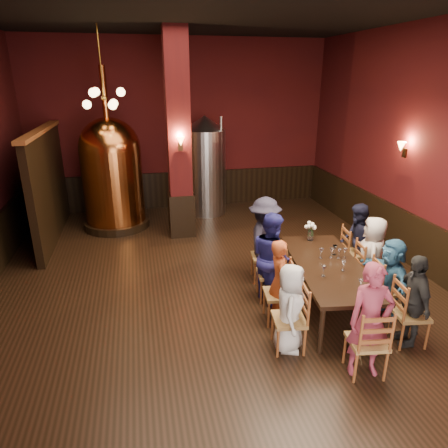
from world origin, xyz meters
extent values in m
plane|color=black|center=(0.00, 0.00, 0.00)|extent=(10.00, 10.00, 0.00)
plane|color=black|center=(0.00, 0.00, 4.50)|extent=(10.00, 10.00, 0.00)
cube|color=#440E0E|center=(0.00, 5.00, 2.25)|extent=(8.00, 0.02, 4.50)
cube|color=#440E0E|center=(4.00, 0.00, 2.25)|extent=(0.02, 10.00, 4.50)
cube|color=black|center=(3.96, 0.00, 0.50)|extent=(0.08, 9.90, 1.00)
cube|color=black|center=(0.00, 4.96, 0.50)|extent=(7.90, 0.08, 1.00)
cube|color=#440E0E|center=(-0.30, 2.80, 2.25)|extent=(0.58, 0.58, 4.50)
cube|color=black|center=(-3.20, 3.20, 1.20)|extent=(0.22, 3.50, 2.40)
cube|color=black|center=(1.60, -0.88, 0.72)|extent=(1.32, 2.51, 0.06)
cylinder|color=black|center=(1.01, -1.95, 0.34)|extent=(0.07, 0.07, 0.69)
cylinder|color=black|center=(1.88, -2.07, 0.34)|extent=(0.07, 0.07, 0.69)
cylinder|color=black|center=(1.32, 0.31, 0.34)|extent=(0.07, 0.07, 0.69)
cylinder|color=black|center=(2.19, 0.19, 0.34)|extent=(0.07, 0.07, 0.69)
imported|color=silver|center=(0.62, -1.76, 0.63)|extent=(0.61, 0.72, 1.26)
imported|color=#9D3E1A|center=(0.71, -1.09, 0.66)|extent=(0.39, 0.53, 1.33)
imported|color=navy|center=(0.80, -0.44, 0.76)|extent=(0.52, 0.80, 1.52)
imported|color=black|center=(0.89, 0.23, 0.78)|extent=(0.96, 1.16, 1.57)
imported|color=black|center=(2.31, -1.99, 0.67)|extent=(0.47, 0.83, 1.34)
imported|color=#2D6189|center=(2.40, -1.32, 0.64)|extent=(0.39, 1.20, 1.29)
imported|color=#C0B3A9|center=(2.49, -0.67, 0.70)|extent=(0.70, 0.81, 1.40)
imported|color=black|center=(2.58, 0.00, 0.70)|extent=(0.58, 0.76, 1.40)
imported|color=#8C2E43|center=(1.39, -2.42, 0.75)|extent=(0.60, 0.44, 1.51)
cylinder|color=black|center=(-1.83, 3.66, 0.09)|extent=(1.59, 1.59, 0.18)
cylinder|color=#B35D29|center=(-1.83, 3.66, 1.06)|extent=(1.86, 1.86, 1.77)
sphere|color=#B35D29|center=(-1.83, 3.66, 1.95)|extent=(1.42, 1.42, 1.42)
cylinder|color=#B35D29|center=(-1.83, 3.66, 3.19)|extent=(0.14, 0.14, 1.15)
cylinder|color=#B2B2B7|center=(0.53, 4.26, 1.12)|extent=(1.31, 1.31, 2.24)
cone|color=#B2B2B7|center=(0.53, 4.26, 2.41)|extent=(1.07, 1.07, 0.36)
cylinder|color=#B2B2B7|center=(0.89, 3.90, 1.34)|extent=(0.07, 0.07, 2.50)
cylinder|color=white|center=(1.73, 0.11, 0.84)|extent=(0.10, 0.10, 0.19)
camera|label=1|loc=(-1.21, -6.05, 3.54)|focal=32.00mm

